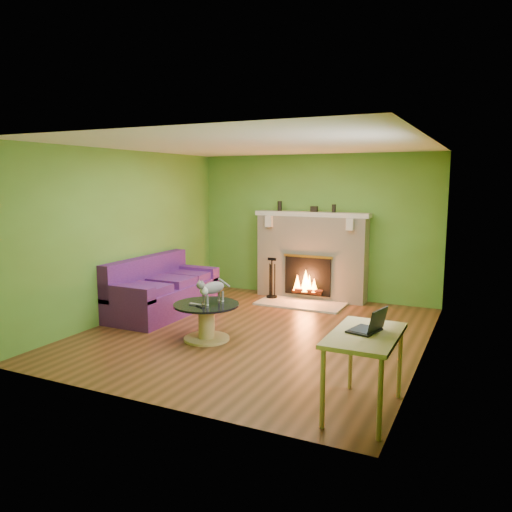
{
  "coord_description": "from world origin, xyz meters",
  "views": [
    {
      "loc": [
        2.95,
        -6.15,
        2.13
      ],
      "look_at": [
        -0.19,
        0.4,
        1.03
      ],
      "focal_mm": 35.0,
      "sensor_mm": 36.0,
      "label": 1
    }
  ],
  "objects_px": {
    "coffee_table": "(206,319)",
    "desk": "(365,343)",
    "cat": "(213,291)",
    "sofa": "(161,292)"
  },
  "relations": [
    {
      "from": "coffee_table",
      "to": "desk",
      "type": "xyz_separation_m",
      "value": [
        2.42,
        -1.2,
        0.38
      ]
    },
    {
      "from": "cat",
      "to": "sofa",
      "type": "bearing_deg",
      "value": 166.27
    },
    {
      "from": "desk",
      "to": "coffee_table",
      "type": "bearing_deg",
      "value": 153.62
    },
    {
      "from": "desk",
      "to": "cat",
      "type": "bearing_deg",
      "value": 151.88
    },
    {
      "from": "sofa",
      "to": "desk",
      "type": "xyz_separation_m",
      "value": [
        3.81,
        -2.09,
        0.31
      ]
    },
    {
      "from": "sofa",
      "to": "cat",
      "type": "bearing_deg",
      "value": -29.74
    },
    {
      "from": "coffee_table",
      "to": "cat",
      "type": "bearing_deg",
      "value": 32.01
    },
    {
      "from": "coffee_table",
      "to": "cat",
      "type": "xyz_separation_m",
      "value": [
        0.08,
        0.05,
        0.39
      ]
    },
    {
      "from": "coffee_table",
      "to": "desk",
      "type": "height_order",
      "value": "desk"
    },
    {
      "from": "sofa",
      "to": "coffee_table",
      "type": "xyz_separation_m",
      "value": [
        1.39,
        -0.89,
        -0.06
      ]
    }
  ]
}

